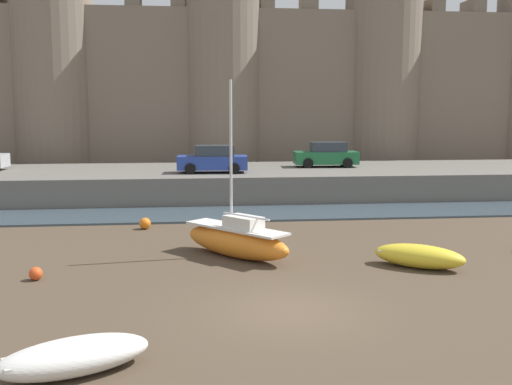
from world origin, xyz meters
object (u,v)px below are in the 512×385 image
Objects in this scene: sailboat_foreground_centre at (237,239)px; car_quay_centre_east at (213,160)px; mooring_buoy_near_channel at (145,223)px; car_quay_west at (326,155)px; rowboat_foreground_right at (74,356)px; mooring_buoy_mid_mud at (36,274)px; rowboat_near_channel_right at (419,256)px.

car_quay_centre_east is (-0.30, 14.12, 1.75)m from sailboat_foreground_centre.
mooring_buoy_near_channel is 15.90m from car_quay_west.
rowboat_foreground_right is at bearing -113.12° from car_quay_west.
rowboat_foreground_right is at bearing -113.37° from sailboat_foreground_centre.
sailboat_foreground_centre is at bearing 19.29° from mooring_buoy_mid_mud.
car_quay_west reaches higher than rowboat_near_channel_right.
sailboat_foreground_centre is 14.23m from car_quay_centre_east.
rowboat_near_channel_right is 6.42m from sailboat_foreground_centre.
car_quay_centre_east and car_quay_west have the same top height.
sailboat_foreground_centre is at bearing -56.50° from mooring_buoy_near_channel.
rowboat_near_channel_right is at bearing -19.42° from sailboat_foreground_centre.
car_quay_west reaches higher than rowboat_foreground_right.
rowboat_near_channel_right reaches higher than rowboat_foreground_right.
sailboat_foreground_centre reaches higher than rowboat_near_channel_right.
mooring_buoy_near_channel is (-3.70, 5.60, -0.40)m from sailboat_foreground_centre.
sailboat_foreground_centre is at bearing 160.58° from rowboat_near_channel_right.
car_quay_centre_east is (6.23, 16.41, 2.19)m from mooring_buoy_mid_mud.
rowboat_near_channel_right is at bearing -38.39° from mooring_buoy_near_channel.
rowboat_foreground_right is (-10.09, -7.21, -0.03)m from rowboat_near_channel_right.
car_quay_centre_east is (3.41, 8.53, 2.15)m from mooring_buoy_near_channel.
rowboat_near_channel_right is 7.50× the size of mooring_buoy_mid_mud.
mooring_buoy_mid_mud is 23.75m from car_quay_west.
mooring_buoy_mid_mud is at bearing 109.45° from rowboat_foreground_right.
car_quay_west is at bearing 67.02° from sailboat_foreground_centre.
car_quay_centre_east is 1.00× the size of car_quay_west.
mooring_buoy_near_channel is (0.33, 14.94, -0.12)m from rowboat_foreground_right.
mooring_buoy_mid_mud is at bearing -109.74° from mooring_buoy_near_channel.
mooring_buoy_near_channel is at bearing -111.78° from car_quay_centre_east.
sailboat_foreground_centre is (4.04, 9.35, 0.28)m from rowboat_foreground_right.
rowboat_near_channel_right is at bearing 0.69° from mooring_buoy_mid_mud.
mooring_buoy_near_channel is (2.83, 7.88, 0.05)m from mooring_buoy_mid_mud.
rowboat_foreground_right is 7.49m from mooring_buoy_mid_mud.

